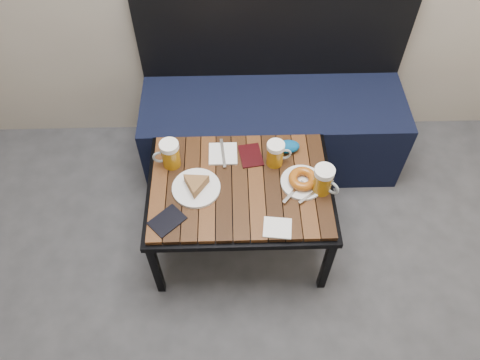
{
  "coord_description": "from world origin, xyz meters",
  "views": [
    {
      "loc": [
        -0.09,
        -0.06,
        2.15
      ],
      "look_at": [
        -0.05,
        1.19,
        0.5
      ],
      "focal_mm": 35.0,
      "sensor_mm": 36.0,
      "label": 1
    }
  ],
  "objects_px": {
    "beer_mug_centre": "(276,154)",
    "passport_burgundy": "(251,155)",
    "plate_pie": "(196,186)",
    "beer_mug_right": "(323,180)",
    "passport_navy": "(167,221)",
    "cafe_table": "(240,190)",
    "plate_bagel": "(303,181)",
    "knit_pouch": "(288,147)",
    "beer_mug_left": "(170,154)",
    "bench": "(272,121)"
  },
  "relations": [
    {
      "from": "beer_mug_centre",
      "to": "knit_pouch",
      "type": "bearing_deg",
      "value": 42.09
    },
    {
      "from": "beer_mug_centre",
      "to": "passport_burgundy",
      "type": "distance_m",
      "value": 0.13
    },
    {
      "from": "bench",
      "to": "plate_pie",
      "type": "distance_m",
      "value": 0.75
    },
    {
      "from": "beer_mug_right",
      "to": "passport_navy",
      "type": "xyz_separation_m",
      "value": [
        -0.67,
        -0.15,
        -0.07
      ]
    },
    {
      "from": "cafe_table",
      "to": "beer_mug_centre",
      "type": "relative_size",
      "value": 6.53
    },
    {
      "from": "beer_mug_right",
      "to": "knit_pouch",
      "type": "height_order",
      "value": "beer_mug_right"
    },
    {
      "from": "bench",
      "to": "beer_mug_right",
      "type": "height_order",
      "value": "bench"
    },
    {
      "from": "plate_pie",
      "to": "knit_pouch",
      "type": "height_order",
      "value": "plate_pie"
    },
    {
      "from": "passport_burgundy",
      "to": "plate_pie",
      "type": "bearing_deg",
      "value": -152.18
    },
    {
      "from": "beer_mug_left",
      "to": "passport_navy",
      "type": "height_order",
      "value": "beer_mug_left"
    },
    {
      "from": "cafe_table",
      "to": "plate_bagel",
      "type": "height_order",
      "value": "plate_bagel"
    },
    {
      "from": "plate_bagel",
      "to": "passport_burgundy",
      "type": "relative_size",
      "value": 1.72
    },
    {
      "from": "cafe_table",
      "to": "beer_mug_centre",
      "type": "bearing_deg",
      "value": 35.53
    },
    {
      "from": "bench",
      "to": "knit_pouch",
      "type": "distance_m",
      "value": 0.45
    },
    {
      "from": "knit_pouch",
      "to": "beer_mug_left",
      "type": "bearing_deg",
      "value": -172.62
    },
    {
      "from": "plate_bagel",
      "to": "passport_navy",
      "type": "height_order",
      "value": "plate_bagel"
    },
    {
      "from": "bench",
      "to": "passport_navy",
      "type": "relative_size",
      "value": 9.89
    },
    {
      "from": "passport_navy",
      "to": "passport_burgundy",
      "type": "xyz_separation_m",
      "value": [
        0.37,
        0.35,
        -0.0
      ]
    },
    {
      "from": "beer_mug_centre",
      "to": "cafe_table",
      "type": "bearing_deg",
      "value": -152.09
    },
    {
      "from": "bench",
      "to": "passport_burgundy",
      "type": "bearing_deg",
      "value": -108.29
    },
    {
      "from": "plate_pie",
      "to": "plate_bagel",
      "type": "relative_size",
      "value": 0.9
    },
    {
      "from": "passport_navy",
      "to": "passport_burgundy",
      "type": "relative_size",
      "value": 1.02
    },
    {
      "from": "beer_mug_left",
      "to": "passport_burgundy",
      "type": "xyz_separation_m",
      "value": [
        0.37,
        0.04,
        -0.07
      ]
    },
    {
      "from": "beer_mug_left",
      "to": "beer_mug_right",
      "type": "xyz_separation_m",
      "value": [
        0.67,
        -0.17,
        0.0
      ]
    },
    {
      "from": "passport_navy",
      "to": "beer_mug_right",
      "type": "bearing_deg",
      "value": 59.04
    },
    {
      "from": "plate_pie",
      "to": "passport_navy",
      "type": "xyz_separation_m",
      "value": [
        -0.12,
        -0.17,
        -0.02
      ]
    },
    {
      "from": "bench",
      "to": "beer_mug_centre",
      "type": "distance_m",
      "value": 0.53
    },
    {
      "from": "bench",
      "to": "passport_burgundy",
      "type": "distance_m",
      "value": 0.48
    },
    {
      "from": "cafe_table",
      "to": "plate_pie",
      "type": "distance_m",
      "value": 0.21
    },
    {
      "from": "bench",
      "to": "plate_pie",
      "type": "bearing_deg",
      "value": -122.77
    },
    {
      "from": "cafe_table",
      "to": "beer_mug_left",
      "type": "height_order",
      "value": "beer_mug_left"
    },
    {
      "from": "cafe_table",
      "to": "knit_pouch",
      "type": "relative_size",
      "value": 7.38
    },
    {
      "from": "beer_mug_right",
      "to": "passport_navy",
      "type": "distance_m",
      "value": 0.69
    },
    {
      "from": "cafe_table",
      "to": "passport_burgundy",
      "type": "height_order",
      "value": "passport_burgundy"
    },
    {
      "from": "plate_bagel",
      "to": "beer_mug_right",
      "type": "bearing_deg",
      "value": -24.8
    },
    {
      "from": "bench",
      "to": "knit_pouch",
      "type": "height_order",
      "value": "bench"
    },
    {
      "from": "beer_mug_left",
      "to": "cafe_table",
      "type": "bearing_deg",
      "value": 152.23
    },
    {
      "from": "bench",
      "to": "cafe_table",
      "type": "height_order",
      "value": "bench"
    },
    {
      "from": "knit_pouch",
      "to": "cafe_table",
      "type": "bearing_deg",
      "value": -139.85
    },
    {
      "from": "beer_mug_right",
      "to": "plate_pie",
      "type": "height_order",
      "value": "beer_mug_right"
    },
    {
      "from": "beer_mug_centre",
      "to": "passport_navy",
      "type": "xyz_separation_m",
      "value": [
        -0.48,
        -0.31,
        -0.06
      ]
    },
    {
      "from": "beer_mug_centre",
      "to": "knit_pouch",
      "type": "xyz_separation_m",
      "value": [
        0.06,
        0.08,
        -0.04
      ]
    },
    {
      "from": "bench",
      "to": "beer_mug_right",
      "type": "xyz_separation_m",
      "value": [
        0.17,
        -0.62,
        0.27
      ]
    },
    {
      "from": "plate_pie",
      "to": "passport_burgundy",
      "type": "height_order",
      "value": "plate_pie"
    },
    {
      "from": "plate_bagel",
      "to": "passport_navy",
      "type": "relative_size",
      "value": 1.69
    },
    {
      "from": "plate_bagel",
      "to": "passport_navy",
      "type": "distance_m",
      "value": 0.62
    },
    {
      "from": "passport_burgundy",
      "to": "beer_mug_right",
      "type": "bearing_deg",
      "value": -42.71
    },
    {
      "from": "cafe_table",
      "to": "beer_mug_right",
      "type": "relative_size",
      "value": 5.91
    },
    {
      "from": "beer_mug_right",
      "to": "knit_pouch",
      "type": "bearing_deg",
      "value": 160.62
    },
    {
      "from": "beer_mug_left",
      "to": "plate_bagel",
      "type": "xyz_separation_m",
      "value": [
        0.59,
        -0.13,
        -0.05
      ]
    }
  ]
}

